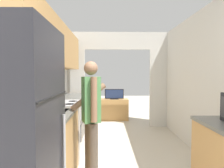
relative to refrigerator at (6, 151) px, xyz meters
name	(u,v)px	position (x,y,z in m)	size (l,w,h in m)	color
wall_left	(37,65)	(-0.29, 1.46, 0.66)	(0.38, 6.86, 2.50)	silver
wall_far_with_doorway	(117,72)	(0.97, 3.88, 0.58)	(3.02, 0.06, 2.50)	silver
counter_left	(64,129)	(-0.04, 2.04, -0.41)	(0.62, 3.33, 0.92)	#B2844C
refrigerator	(6,151)	(0.00, 0.00, 0.00)	(0.70, 0.72, 1.74)	black
range_oven	(64,129)	(-0.03, 2.00, -0.40)	(0.66, 0.78, 1.06)	#B7B7BC
person	(91,118)	(0.49, 1.20, -0.03)	(0.50, 0.45, 1.57)	#4C4238
tv_cabinet	(114,109)	(0.92, 4.71, -0.55)	(0.85, 0.42, 0.64)	#B2844C
television	(114,94)	(0.92, 4.67, -0.08)	(0.57, 0.16, 0.31)	black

